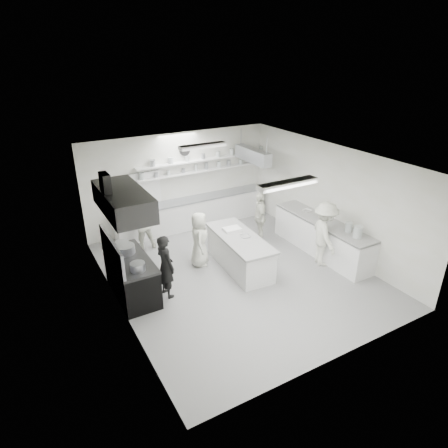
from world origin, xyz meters
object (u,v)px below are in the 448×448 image
cook_back (141,222)px  prep_island (240,253)px  stove (132,278)px  back_counter (193,213)px  cook_stove (166,266)px  right_counter (322,237)px

cook_back → prep_island: bearing=130.8°
stove → back_counter: size_ratio=0.36×
prep_island → cook_stove: size_ratio=1.48×
right_counter → prep_island: 2.46m
right_counter → cook_back: (-4.28, 2.73, 0.33)m
prep_island → cook_stove: cook_stove is taller
stove → back_counter: (2.90, 2.80, 0.01)m
right_counter → cook_stove: size_ratio=2.15×
stove → cook_back: size_ratio=1.12×
stove → right_counter: right_counter is taller
cook_stove → right_counter: bearing=-102.8°
right_counter → cook_back: bearing=147.5°
cook_stove → cook_back: cook_back is taller
right_counter → prep_island: bearing=169.5°
stove → prep_island: (2.83, -0.15, -0.03)m
right_counter → back_counter: bearing=124.7°
prep_island → right_counter: bearing=-6.6°
stove → right_counter: (5.25, -0.60, 0.02)m
back_counter → cook_back: 2.08m
back_counter → prep_island: (-0.07, -2.95, -0.04)m
stove → prep_island: 2.84m
right_counter → prep_island: (-2.42, 0.45, -0.05)m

